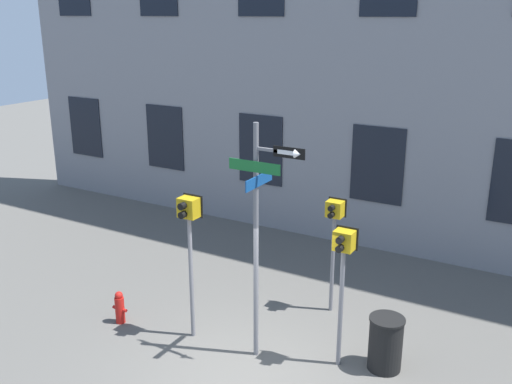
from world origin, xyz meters
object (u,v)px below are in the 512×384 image
at_px(pedestrian_signal_across, 334,225).
at_px(fire_hydrant, 120,308).
at_px(street_sign_pole, 260,225).
at_px(trash_bin, 385,343).
at_px(pedestrian_signal_left, 189,227).
at_px(pedestrian_signal_right, 343,260).

height_order(pedestrian_signal_across, fire_hydrant, pedestrian_signal_across).
height_order(street_sign_pole, pedestrian_signal_across, street_sign_pole).
xyz_separation_m(pedestrian_signal_across, trash_bin, (1.63, -1.46, -1.43)).
xyz_separation_m(pedestrian_signal_left, fire_hydrant, (-1.58, -0.33, -1.93)).
xyz_separation_m(pedestrian_signal_right, trash_bin, (0.75, 0.29, -1.53)).
height_order(pedestrian_signal_right, pedestrian_signal_across, pedestrian_signal_right).
xyz_separation_m(pedestrian_signal_left, trash_bin, (3.56, 0.81, -1.76)).
bearing_deg(fire_hydrant, street_sign_pole, 7.10).
xyz_separation_m(pedestrian_signal_right, pedestrian_signal_across, (-0.88, 1.75, -0.11)).
xyz_separation_m(street_sign_pole, pedestrian_signal_right, (1.36, 0.47, -0.53)).
height_order(street_sign_pole, fire_hydrant, street_sign_pole).
xyz_separation_m(pedestrian_signal_left, pedestrian_signal_right, (2.81, 0.52, -0.23)).
xyz_separation_m(street_sign_pole, pedestrian_signal_left, (-1.46, -0.05, -0.30)).
xyz_separation_m(street_sign_pole, pedestrian_signal_across, (0.48, 2.22, -0.64)).
relative_size(street_sign_pole, fire_hydrant, 6.28).
relative_size(pedestrian_signal_across, fire_hydrant, 3.58).
bearing_deg(pedestrian_signal_left, pedestrian_signal_right, 10.43).
height_order(pedestrian_signal_left, trash_bin, pedestrian_signal_left).
bearing_deg(pedestrian_signal_right, pedestrian_signal_left, -169.57).
bearing_deg(pedestrian_signal_across, fire_hydrant, -143.58).
relative_size(pedestrian_signal_left, trash_bin, 2.88).
bearing_deg(pedestrian_signal_right, street_sign_pole, -161.07).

